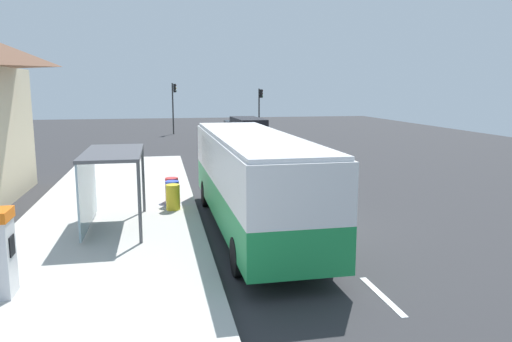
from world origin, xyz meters
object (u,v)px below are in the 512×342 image
at_px(white_van, 248,130).
at_px(traffic_light_near_side, 260,103).
at_px(recycling_bin_blue, 172,193).
at_px(bus_shelter, 104,169).
at_px(bus, 252,177).
at_px(recycling_bin_yellow, 173,197).
at_px(recycling_bin_red, 172,190).
at_px(traffic_light_far_side, 174,100).
at_px(sedan_near, 234,129).

xyz_separation_m(white_van, traffic_light_near_side, (3.31, 11.47, 1.68)).
relative_size(recycling_bin_blue, bus_shelter, 0.24).
bearing_deg(bus, white_van, 80.14).
height_order(bus, traffic_light_near_side, traffic_light_near_side).
bearing_deg(bus_shelter, recycling_bin_blue, 50.46).
relative_size(recycling_bin_yellow, recycling_bin_red, 1.00).
relative_size(recycling_bin_red, traffic_light_near_side, 0.21).
bearing_deg(bus, recycling_bin_yellow, 131.99).
bearing_deg(traffic_light_near_side, bus, -101.99).
bearing_deg(traffic_light_far_side, recycling_bin_red, -92.06).
bearing_deg(traffic_light_near_side, bus_shelter, -109.75).
bearing_deg(recycling_bin_yellow, traffic_light_near_side, 72.73).
height_order(traffic_light_near_side, traffic_light_far_side, traffic_light_far_side).
bearing_deg(white_van, bus, -99.86).
height_order(recycling_bin_blue, recycling_bin_red, same).
distance_m(recycling_bin_red, bus_shelter, 4.29).
relative_size(recycling_bin_blue, traffic_light_far_side, 0.19).
height_order(traffic_light_far_side, bus_shelter, traffic_light_far_side).
relative_size(sedan_near, traffic_light_far_side, 0.88).
distance_m(recycling_bin_blue, traffic_light_far_side, 31.45).
distance_m(recycling_bin_blue, recycling_bin_red, 0.70).
relative_size(sedan_near, bus_shelter, 1.11).
bearing_deg(sedan_near, traffic_light_near_side, 45.62).
bearing_deg(sedan_near, recycling_bin_red, -103.77).
xyz_separation_m(recycling_bin_blue, bus_shelter, (-2.21, -2.68, 1.44)).
distance_m(bus, recycling_bin_blue, 4.43).
xyz_separation_m(sedan_near, traffic_light_far_side, (-5.40, 4.07, 2.57)).
distance_m(sedan_near, traffic_light_near_side, 5.10).
relative_size(recycling_bin_blue, traffic_light_near_side, 0.21).
bearing_deg(white_van, recycling_bin_red, -109.23).
bearing_deg(sedan_near, recycling_bin_yellow, -103.10).
distance_m(recycling_bin_yellow, recycling_bin_red, 1.40).
bearing_deg(recycling_bin_yellow, white_van, 72.04).
height_order(sedan_near, recycling_bin_yellow, sedan_near).
height_order(recycling_bin_blue, bus_shelter, bus_shelter).
bearing_deg(white_van, traffic_light_near_side, 73.92).
relative_size(sedan_near, traffic_light_near_side, 0.98).
relative_size(white_van, recycling_bin_blue, 5.54).
relative_size(sedan_near, recycling_bin_blue, 4.66).
bearing_deg(traffic_light_near_side, recycling_bin_blue, -107.65).
distance_m(recycling_bin_blue, bus_shelter, 3.76).
bearing_deg(recycling_bin_blue, traffic_light_near_side, 72.35).
height_order(bus, sedan_near, bus).
distance_m(recycling_bin_yellow, bus_shelter, 3.30).
xyz_separation_m(recycling_bin_yellow, recycling_bin_red, (0.00, 1.40, 0.00)).
xyz_separation_m(traffic_light_far_side, bus_shelter, (-3.31, -33.99, -1.26)).
relative_size(sedan_near, recycling_bin_red, 4.66).
relative_size(bus, sedan_near, 2.49).
xyz_separation_m(bus, sedan_near, (4.01, 30.70, -1.05)).
height_order(white_van, bus_shelter, bus_shelter).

